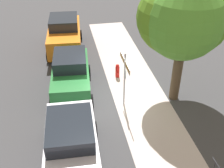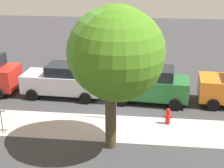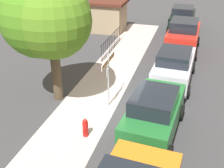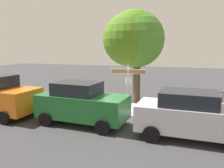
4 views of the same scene
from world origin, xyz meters
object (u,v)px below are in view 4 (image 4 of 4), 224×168
(car_silver, at_px, (194,115))
(fire_hydrant, at_px, (87,102))
(shade_tree, at_px, (134,39))
(street_sign, at_px, (128,79))
(car_green, at_px, (82,103))

(car_silver, height_order, fire_hydrant, car_silver)
(shade_tree, height_order, car_silver, shade_tree)
(street_sign, bearing_deg, shade_tree, 96.66)
(car_green, relative_size, car_silver, 0.95)
(street_sign, bearing_deg, car_green, -124.67)
(street_sign, xyz_separation_m, fire_hydrant, (-2.45, 0.20, -1.47))
(street_sign, xyz_separation_m, car_green, (-1.60, -2.31, -0.89))
(shade_tree, bearing_deg, car_silver, -55.68)
(street_sign, height_order, fire_hydrant, street_sign)
(car_green, distance_m, car_silver, 4.81)
(street_sign, relative_size, car_green, 0.64)
(fire_hydrant, bearing_deg, car_green, -71.29)
(fire_hydrant, bearing_deg, shade_tree, 46.90)
(car_green, bearing_deg, fire_hydrant, 112.99)
(street_sign, relative_size, shade_tree, 0.47)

